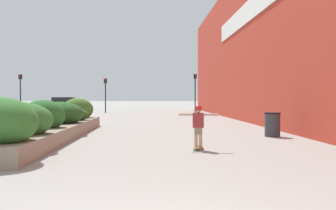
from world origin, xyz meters
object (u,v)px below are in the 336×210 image
(car_center_left, at_px, (258,104))
(traffic_light_right, at_px, (195,86))
(skateboard, at_px, (198,147))
(traffic_light_far_left, at_px, (20,87))
(trash_bin, at_px, (272,125))
(car_leftmost, at_px, (65,104))
(traffic_light_left, at_px, (105,89))
(skateboarder, at_px, (198,121))

(car_center_left, relative_size, traffic_light_right, 1.28)
(skateboard, relative_size, traffic_light_far_left, 0.19)
(skateboard, distance_m, trash_bin, 4.64)
(car_leftmost, bearing_deg, traffic_light_right, 63.82)
(car_leftmost, relative_size, traffic_light_far_left, 1.16)
(skateboard, height_order, car_center_left, car_center_left)
(trash_bin, relative_size, car_center_left, 0.19)
(car_center_left, xyz_separation_m, traffic_light_left, (-16.47, -6.26, 1.49))
(trash_bin, relative_size, traffic_light_far_left, 0.25)
(traffic_light_far_left, bearing_deg, traffic_light_left, 4.67)
(skateboarder, relative_size, car_center_left, 0.24)
(trash_bin, bearing_deg, traffic_light_far_left, 127.79)
(traffic_light_left, bearing_deg, skateboard, -77.44)
(trash_bin, xyz_separation_m, traffic_light_far_left, (-16.53, 21.32, 1.99))
(skateboarder, bearing_deg, car_leftmost, 120.99)
(traffic_light_right, xyz_separation_m, traffic_light_far_left, (-16.23, -0.58, -0.07))
(skateboard, xyz_separation_m, traffic_light_far_left, (-13.35, 24.67, 2.37))
(skateboard, relative_size, car_leftmost, 0.16)
(car_center_left, xyz_separation_m, traffic_light_far_left, (-24.18, -6.89, 1.70))
(traffic_light_right, bearing_deg, car_leftmost, 153.82)
(trash_bin, bearing_deg, skateboard, -133.57)
(car_center_left, height_order, traffic_light_left, traffic_light_left)
(skateboarder, bearing_deg, traffic_light_far_left, 130.46)
(skateboard, bearing_deg, traffic_light_left, 114.61)
(car_leftmost, bearing_deg, car_center_left, 88.65)
(skateboard, xyz_separation_m, traffic_light_left, (-5.64, 25.30, 2.17))
(car_center_left, relative_size, traffic_light_far_left, 1.32)
(traffic_light_left, bearing_deg, traffic_light_right, -0.35)
(skateboarder, distance_m, traffic_light_far_left, 28.10)
(skateboard, xyz_separation_m, car_center_left, (10.83, 31.56, 0.67))
(traffic_light_left, xyz_separation_m, traffic_light_far_left, (-7.71, -0.63, 0.21))
(traffic_light_far_left, bearing_deg, trash_bin, -52.21)
(skateboard, xyz_separation_m, skateboarder, (0.00, 0.00, 0.72))
(traffic_light_left, height_order, traffic_light_far_left, traffic_light_far_left)
(car_leftmost, bearing_deg, trash_bin, 26.29)
(skateboard, distance_m, car_leftmost, 33.92)
(skateboarder, relative_size, traffic_light_left, 0.36)
(car_leftmost, distance_m, car_center_left, 21.84)
(skateboarder, relative_size, traffic_light_right, 0.31)
(skateboarder, bearing_deg, traffic_light_right, 95.52)
(trash_bin, height_order, traffic_light_right, traffic_light_right)
(skateboard, height_order, car_leftmost, car_leftmost)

